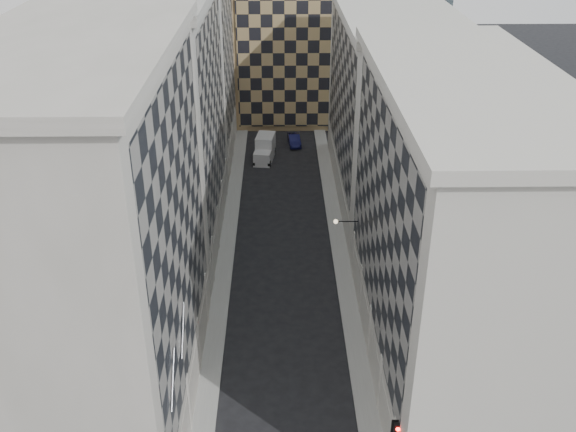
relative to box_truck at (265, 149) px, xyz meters
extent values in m
cube|color=gray|center=(-3.22, -21.51, -1.15)|extent=(1.50, 100.00, 0.15)
cube|color=gray|center=(7.28, -21.51, -1.15)|extent=(1.50, 100.00, 0.15)
cube|color=#A39F93|center=(-8.97, -40.51, 10.28)|extent=(10.00, 22.00, 23.00)
cube|color=gray|center=(-4.09, -40.51, 11.78)|extent=(0.25, 19.36, 18.00)
cube|color=#A39F93|center=(-4.17, -40.51, 0.38)|extent=(0.45, 21.12, 3.20)
cube|color=#A39F93|center=(-8.97, -40.51, 22.13)|extent=(10.80, 22.80, 0.70)
cylinder|color=#A39F93|center=(-4.32, -43.26, 0.98)|extent=(0.90, 0.90, 4.40)
cylinder|color=#A39F93|center=(-4.32, -37.76, 0.98)|extent=(0.90, 0.90, 4.40)
cylinder|color=#A39F93|center=(-4.32, -32.26, 0.98)|extent=(0.90, 0.90, 4.40)
cube|color=gray|center=(-8.97, -18.51, 9.78)|extent=(10.00, 22.00, 22.00)
cube|color=gray|center=(-4.09, -18.51, 11.28)|extent=(0.25, 19.36, 17.00)
cube|color=gray|center=(-4.17, -18.51, 0.38)|extent=(0.45, 21.12, 3.20)
cylinder|color=gray|center=(-4.32, -26.76, 0.98)|extent=(0.90, 0.90, 4.40)
cylinder|color=gray|center=(-4.32, -21.26, 0.98)|extent=(0.90, 0.90, 4.40)
cylinder|color=gray|center=(-4.32, -15.76, 0.98)|extent=(0.90, 0.90, 4.40)
cylinder|color=gray|center=(-4.32, -10.26, 0.98)|extent=(0.90, 0.90, 4.40)
cube|color=#A39F93|center=(-8.97, 3.49, 9.28)|extent=(10.00, 22.00, 21.00)
cube|color=gray|center=(-4.09, 3.49, 10.78)|extent=(0.25, 19.36, 16.00)
cube|color=#A39F93|center=(-4.17, 3.49, 0.38)|extent=(0.45, 21.12, 3.20)
cylinder|color=#A39F93|center=(-4.32, -4.76, 0.98)|extent=(0.90, 0.90, 4.40)
cylinder|color=#A39F93|center=(-4.32, 0.74, 0.98)|extent=(0.90, 0.90, 4.40)
cylinder|color=#A39F93|center=(-4.32, 6.24, 0.98)|extent=(0.90, 0.90, 4.40)
cylinder|color=#A39F93|center=(-4.32, 11.74, 0.98)|extent=(0.90, 0.90, 4.40)
cube|color=beige|center=(13.03, -36.51, 8.78)|extent=(10.00, 26.00, 20.00)
cube|color=gray|center=(8.15, -36.51, 10.28)|extent=(0.25, 22.88, 15.00)
cube|color=beige|center=(8.23, -36.51, 0.38)|extent=(0.45, 24.96, 3.20)
cube|color=beige|center=(13.03, -36.51, 19.13)|extent=(10.80, 26.80, 0.70)
cylinder|color=beige|center=(8.38, -41.71, 0.98)|extent=(0.90, 0.90, 4.40)
cylinder|color=beige|center=(8.38, -36.51, 0.98)|extent=(0.90, 0.90, 4.40)
cylinder|color=beige|center=(8.38, -31.31, 0.98)|extent=(0.90, 0.90, 4.40)
cylinder|color=beige|center=(8.38, -26.11, 0.98)|extent=(0.90, 0.90, 4.40)
cube|color=beige|center=(13.03, -9.51, 8.28)|extent=(10.00, 28.00, 19.00)
cube|color=gray|center=(8.15, -9.51, 9.78)|extent=(0.25, 24.64, 14.00)
cube|color=beige|center=(8.23, -9.51, 0.38)|extent=(0.45, 26.88, 3.20)
cube|color=beige|center=(13.03, -9.51, 18.13)|extent=(10.80, 28.80, 0.70)
cube|color=#A47F57|center=(4.03, 16.49, 7.78)|extent=(16.00, 14.00, 18.00)
cube|color=tan|center=(4.03, 9.39, 7.78)|extent=(15.20, 0.25, 16.50)
cylinder|color=gray|center=(-3.87, -47.51, 6.78)|extent=(0.10, 2.33, 2.33)
cylinder|color=gray|center=(-3.87, -43.51, 6.78)|extent=(0.10, 2.33, 2.33)
cylinder|color=black|center=(7.13, -27.51, 4.98)|extent=(1.80, 0.08, 0.08)
sphere|color=#FFE5B2|center=(6.23, -27.51, 4.98)|extent=(0.36, 0.36, 0.36)
cube|color=black|center=(7.93, -47.78, 3.10)|extent=(0.39, 0.33, 1.22)
cube|color=black|center=(7.93, -47.58, 3.10)|extent=(0.61, 0.07, 1.39)
sphere|color=#FF0C07|center=(7.92, -47.96, 3.51)|extent=(0.22, 0.22, 0.22)
cube|color=silver|center=(-0.23, -1.69, -0.41)|extent=(2.26, 2.42, 1.63)
cube|color=silver|center=(0.09, 0.64, 0.18)|extent=(2.50, 3.51, 2.80)
cylinder|color=black|center=(-1.22, -2.29, -0.81)|extent=(0.38, 0.84, 0.81)
cylinder|color=black|center=(0.57, -2.53, -0.81)|extent=(0.38, 0.84, 0.81)
cylinder|color=black|center=(-0.66, 1.84, -0.81)|extent=(0.38, 0.84, 0.81)
cylinder|color=black|center=(1.13, 1.59, -0.81)|extent=(0.38, 0.84, 0.81)
imported|color=#10113B|center=(3.71, 4.42, -0.55)|extent=(1.79, 4.16, 1.33)
camera|label=1|loc=(1.63, -72.62, 29.74)|focal=40.00mm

